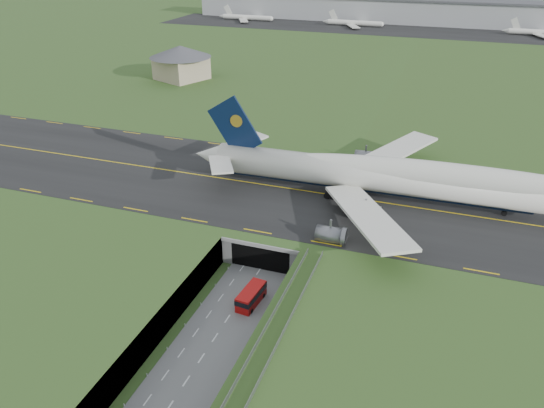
% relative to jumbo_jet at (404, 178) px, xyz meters
% --- Properties ---
extents(ground, '(900.00, 900.00, 0.00)m').
position_rel_jumbo_jet_xyz_m(ground, '(-23.30, -34.93, -11.72)').
color(ground, '#3B5622').
rests_on(ground, ground).
extents(airfield_deck, '(800.00, 800.00, 6.00)m').
position_rel_jumbo_jet_xyz_m(airfield_deck, '(-23.30, -34.93, -8.72)').
color(airfield_deck, gray).
rests_on(airfield_deck, ground).
extents(trench_road, '(12.00, 75.00, 0.20)m').
position_rel_jumbo_jet_xyz_m(trench_road, '(-23.30, -42.43, -11.62)').
color(trench_road, slate).
rests_on(trench_road, ground).
extents(taxiway, '(800.00, 44.00, 0.18)m').
position_rel_jumbo_jet_xyz_m(taxiway, '(-23.30, -1.93, -5.63)').
color(taxiway, black).
rests_on(taxiway, airfield_deck).
extents(tunnel_portal, '(17.00, 22.30, 6.00)m').
position_rel_jumbo_jet_xyz_m(tunnel_portal, '(-23.30, -18.22, -8.39)').
color(tunnel_portal, gray).
rests_on(tunnel_portal, ground).
extents(guideway, '(3.00, 53.00, 7.05)m').
position_rel_jumbo_jet_xyz_m(guideway, '(-12.30, -54.05, -6.40)').
color(guideway, '#A8A8A3').
rests_on(guideway, ground).
extents(jumbo_jet, '(101.60, 64.11, 21.21)m').
position_rel_jumbo_jet_xyz_m(jumbo_jet, '(0.00, 0.00, 0.00)').
color(jumbo_jet, white).
rests_on(jumbo_jet, ground).
extents(shuttle_tram, '(3.45, 7.55, 2.99)m').
position_rel_jumbo_jet_xyz_m(shuttle_tram, '(-21.05, -37.50, -10.07)').
color(shuttle_tram, '#BA0D0C').
rests_on(shuttle_tram, ground).
extents(service_building, '(31.79, 31.79, 13.35)m').
position_rel_jumbo_jet_xyz_m(service_building, '(-98.10, 82.10, 2.19)').
color(service_building, tan).
rests_on(service_building, ground).
extents(cargo_terminal, '(320.00, 67.00, 15.60)m').
position_rel_jumbo_jet_xyz_m(cargo_terminal, '(-23.54, 264.48, 2.24)').
color(cargo_terminal, '#B2B2B2').
rests_on(cargo_terminal, ground).
extents(distant_hills, '(700.00, 91.00, 60.00)m').
position_rel_jumbo_jet_xyz_m(distant_hills, '(41.08, 395.07, -15.72)').
color(distant_hills, slate).
rests_on(distant_hills, ground).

